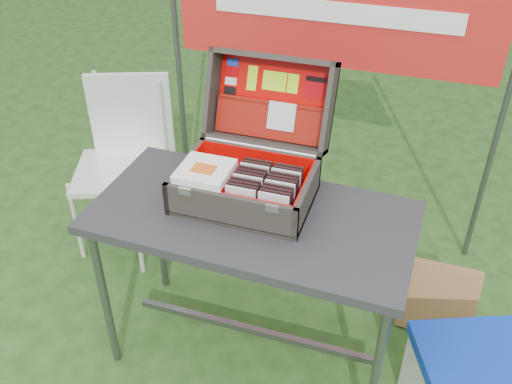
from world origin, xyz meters
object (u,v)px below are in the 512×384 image
(suitcase, at_px, (249,143))
(cardboard_box, at_px, (438,299))
(chair, at_px, (118,174))
(table, at_px, (252,286))

(suitcase, distance_m, cardboard_box, 1.23)
(chair, xyz_separation_m, cardboard_box, (1.72, -0.09, -0.30))
(cardboard_box, bearing_deg, table, -152.20)
(chair, bearing_deg, cardboard_box, -23.82)
(table, bearing_deg, chair, 153.59)
(suitcase, xyz_separation_m, chair, (-0.87, 0.36, -0.55))
(suitcase, bearing_deg, cardboard_box, 17.51)
(table, height_order, chair, chair)
(suitcase, bearing_deg, chair, 157.45)
(table, bearing_deg, suitcase, 114.06)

